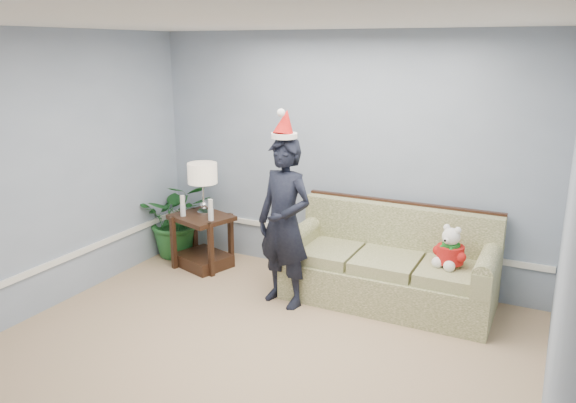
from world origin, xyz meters
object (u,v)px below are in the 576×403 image
at_px(houseplant, 178,218).
at_px(teddy_bear, 450,252).
at_px(side_table, 203,246).
at_px(man, 284,223).
at_px(table_lamp, 202,175).
at_px(sofa, 390,268).

height_order(houseplant, teddy_bear, houseplant).
distance_m(side_table, man, 1.51).
height_order(side_table, houseplant, houseplant).
relative_size(side_table, table_lamp, 1.29).
xyz_separation_m(man, teddy_bear, (1.53, 0.45, -0.19)).
bearing_deg(table_lamp, sofa, 0.87).
relative_size(sofa, man, 1.22).
relative_size(table_lamp, teddy_bear, 1.47).
distance_m(sofa, table_lamp, 2.37).
xyz_separation_m(sofa, teddy_bear, (0.60, -0.10, 0.31)).
distance_m(sofa, man, 1.19).
bearing_deg(table_lamp, man, -21.12).
height_order(side_table, table_lamp, table_lamp).
bearing_deg(man, sofa, 43.70).
xyz_separation_m(sofa, side_table, (-2.24, -0.10, -0.10)).
relative_size(sofa, teddy_bear, 5.01).
distance_m(table_lamp, teddy_bear, 2.88).
relative_size(sofa, table_lamp, 3.41).
bearing_deg(teddy_bear, table_lamp, -160.00).
relative_size(sofa, houseplant, 2.17).
xyz_separation_m(houseplant, man, (1.80, -0.62, 0.37)).
height_order(sofa, side_table, sofa).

